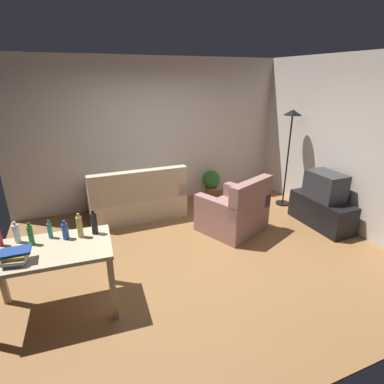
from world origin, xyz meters
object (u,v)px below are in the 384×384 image
Objects in this scene: book_stack at (15,257)px; bottle_clear at (17,233)px; bottle_squat at (80,227)px; tv_stand at (321,212)px; bottle_green at (31,235)px; couch at (137,200)px; potted_plant at (211,182)px; bottle_blue at (65,231)px; desk at (50,258)px; torchiere_lamp at (291,132)px; bottle_tall at (50,230)px; armchair at (235,212)px; bottle_dark at (94,224)px; tv at (326,186)px.

bottle_clear is at bearing 93.76° from book_stack.
bottle_clear is 0.85× the size of bottle_squat.
bottle_green is at bearing 94.69° from tv_stand.
bottle_clear reaches higher than couch.
bottle_blue reaches higher than potted_plant.
desk is 0.36m from book_stack.
couch is 3.02m from torchiere_lamp.
desk is at bearing -141.39° from potted_plant.
bottle_clear is at bearing 168.03° from bottle_squat.
desk is 0.30m from bottle_blue.
bottle_clear is 0.47m from bottle_blue.
bottle_blue is (-3.91, -1.33, -0.56)m from torchiere_lamp.
bottle_green is 1.14× the size of bottle_blue.
bottle_tall is at bearing 53.77° from book_stack.
armchair is (-1.44, -0.60, -1.09)m from torchiere_lamp.
bottle_dark is (-3.61, -1.32, -0.53)m from torchiere_lamp.
bottle_green is 0.32m from bottle_blue.
tv is (0.00, 0.00, 0.46)m from tv_stand.
bottle_clear is (-4.37, -0.24, 0.16)m from tv.
book_stack is (-0.28, -0.39, -0.02)m from bottle_tall.
desk is at bearing -41.02° from bottle_clear.
bottle_clear is (-2.93, -0.62, 0.54)m from armchair.
tv is 3.64m from bottle_dark.
couch is 6.00× the size of bottle_squat.
torchiere_lamp is 8.68× the size of bottle_tall.
bottle_dark is (0.46, 0.14, 0.23)m from desk.
bottle_blue reaches higher than couch.
armchair is at bearing 18.52° from bottle_dark.
tv is 3.79m from bottle_squat.
armchair is 5.56× the size of bottle_tall.
torchiere_lamp is 4.67m from book_stack.
couch is 6.32× the size of book_stack.
book_stack is (-0.26, -0.16, 0.18)m from desk.
bottle_squat is at bearing 26.41° from book_stack.
potted_plant is 3.34m from bottle_dark.
tv_stand is at bearing 5.60° from bottle_squat.
torchiere_lamp is at bearing 17.06° from bottle_tall.
torchiere_lamp is 4.16m from bottle_blue.
armchair is 2.36m from bottle_dark.
bottle_clear reaches higher than potted_plant.
tv reaches higher than tv_stand.
tv_stand is 4.09× the size of bottle_dark.
bottle_green is at bearing 178.86° from bottle_blue.
bottle_tall is at bearing 24.17° from bottle_green.
couch is at bearing 54.13° from book_stack.
bottle_green is at bearing 139.73° from desk.
bottle_squat is at bearing -6.22° from bottle_blue.
tv is 2.57× the size of bottle_clear.
bottle_squat is at bearing 25.23° from desk.
tv is at bearing 10.63° from desk.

